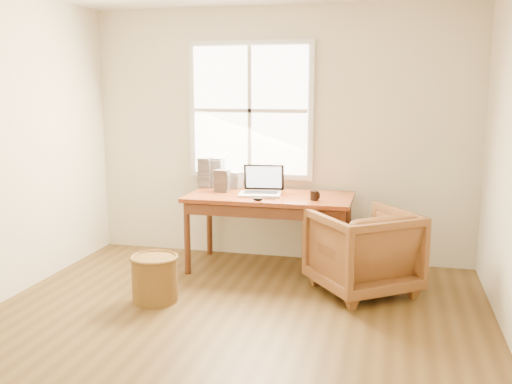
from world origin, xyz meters
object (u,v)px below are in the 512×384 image
armchair (363,251)px  cd_stack_a (216,173)px  wicker_stool (155,279)px  desk (270,197)px  laptop (260,179)px  coffee_mug (314,195)px

armchair → cd_stack_a: bearing=-61.9°
wicker_stool → cd_stack_a: 1.57m
desk → cd_stack_a: cd_stack_a is taller
wicker_stool → laptop: 1.43m
desk → wicker_stool: bearing=-124.7°
coffee_mug → cd_stack_a: cd_stack_a is taller
desk → armchair: (0.93, -0.44, -0.36)m
armchair → coffee_mug: (-0.47, 0.29, 0.42)m
coffee_mug → laptop: bearing=148.8°
cd_stack_a → wicker_stool: bearing=-94.4°
desk → armchair: desk is taller
armchair → coffee_mug: bearing=-67.7°
laptop → cd_stack_a: size_ratio=1.45×
coffee_mug → cd_stack_a: 1.20m
coffee_mug → wicker_stool: bearing=-162.2°
coffee_mug → desk: bearing=141.4°
coffee_mug → cd_stack_a: size_ratio=0.29×
laptop → coffee_mug: 0.57m
armchair → coffee_mug: coffee_mug is taller
laptop → desk: bearing=19.1°
desk → coffee_mug: (0.46, -0.16, 0.06)m
armchair → coffee_mug: 0.70m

